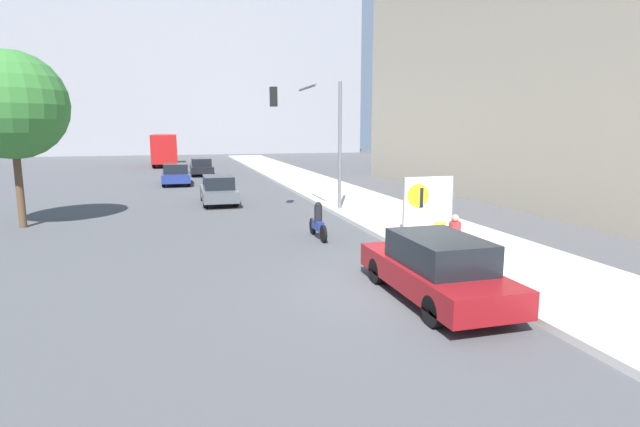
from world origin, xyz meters
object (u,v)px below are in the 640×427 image
(traffic_light_pole, at_px, (316,124))
(street_tree_near_curb, at_px, (11,105))
(seated_protester, at_px, (456,234))
(protest_banner, at_px, (428,203))
(city_bus_on_road, at_px, (165,148))
(motorcycle_on_road, at_px, (318,223))
(parked_car_curbside, at_px, (436,268))
(car_on_road_distant, at_px, (201,167))
(car_on_road_nearest, at_px, (218,190))
(car_on_road_midblock, at_px, (176,174))
(jogger_on_sidewalk, at_px, (419,205))

(traffic_light_pole, xyz_separation_m, street_tree_near_curb, (-12.05, -0.17, 0.65))
(seated_protester, relative_size, protest_banner, 0.62)
(protest_banner, distance_m, city_bus_on_road, 40.99)
(protest_banner, height_order, street_tree_near_curb, street_tree_near_curb)
(traffic_light_pole, distance_m, motorcycle_on_road, 6.48)
(protest_banner, bearing_deg, motorcycle_on_road, 169.74)
(parked_car_curbside, relative_size, car_on_road_distant, 1.00)
(city_bus_on_road, bearing_deg, motorcycle_on_road, -81.28)
(city_bus_on_road, bearing_deg, seated_protester, -78.30)
(car_on_road_nearest, bearing_deg, city_bus_on_road, 96.25)
(motorcycle_on_road, bearing_deg, parked_car_curbside, -83.27)
(car_on_road_distant, height_order, motorcycle_on_road, car_on_road_distant)
(car_on_road_nearest, distance_m, car_on_road_midblock, 10.24)
(traffic_light_pole, distance_m, parked_car_curbside, 12.69)
(jogger_on_sidewalk, height_order, parked_car_curbside, jogger_on_sidewalk)
(car_on_road_midblock, bearing_deg, motorcycle_on_road, -75.87)
(city_bus_on_road, bearing_deg, protest_banner, -76.01)
(traffic_light_pole, bearing_deg, jogger_on_sidewalk, -68.67)
(car_on_road_nearest, xyz_separation_m, car_on_road_distant, (-0.09, 16.90, -0.01))
(jogger_on_sidewalk, relative_size, car_on_road_midblock, 0.41)
(traffic_light_pole, xyz_separation_m, motorcycle_on_road, (-1.36, -5.26, -3.53))
(parked_car_curbside, relative_size, car_on_road_nearest, 1.11)
(jogger_on_sidewalk, bearing_deg, street_tree_near_curb, -17.10)
(parked_car_curbside, bearing_deg, protest_banner, 63.69)
(car_on_road_nearest, relative_size, motorcycle_on_road, 2.09)
(traffic_light_pole, height_order, street_tree_near_curb, street_tree_near_curb)
(seated_protester, distance_m, car_on_road_distant, 31.04)
(seated_protester, height_order, car_on_road_distant, car_on_road_distant)
(street_tree_near_curb, bearing_deg, car_on_road_midblock, 67.91)
(traffic_light_pole, distance_m, street_tree_near_curb, 12.07)
(jogger_on_sidewalk, xyz_separation_m, city_bus_on_road, (-9.64, 39.63, 0.75))
(parked_car_curbside, distance_m, car_on_road_midblock, 26.98)
(protest_banner, distance_m, street_tree_near_curb, 16.10)
(traffic_light_pole, bearing_deg, motorcycle_on_road, -104.53)
(street_tree_near_curb, bearing_deg, city_bus_on_road, 82.13)
(seated_protester, bearing_deg, protest_banner, 94.86)
(protest_banner, xyz_separation_m, car_on_road_midblock, (-8.80, 20.11, -0.49))
(car_on_road_nearest, height_order, car_on_road_midblock, car_on_road_midblock)
(car_on_road_nearest, bearing_deg, seated_protester, -67.24)
(protest_banner, relative_size, car_on_road_distant, 0.43)
(protest_banner, bearing_deg, city_bus_on_road, 103.99)
(car_on_road_midblock, bearing_deg, traffic_light_pole, -66.16)
(motorcycle_on_road, bearing_deg, traffic_light_pole, 75.47)
(car_on_road_nearest, distance_m, motorcycle_on_road, 9.78)
(seated_protester, xyz_separation_m, street_tree_near_curb, (-13.65, 9.30, 3.89))
(jogger_on_sidewalk, distance_m, street_tree_near_curb, 15.83)
(seated_protester, bearing_deg, street_tree_near_curb, 165.78)
(street_tree_near_curb, bearing_deg, traffic_light_pole, 0.82)
(car_on_road_nearest, bearing_deg, car_on_road_midblock, 102.08)
(protest_banner, distance_m, motorcycle_on_road, 4.03)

